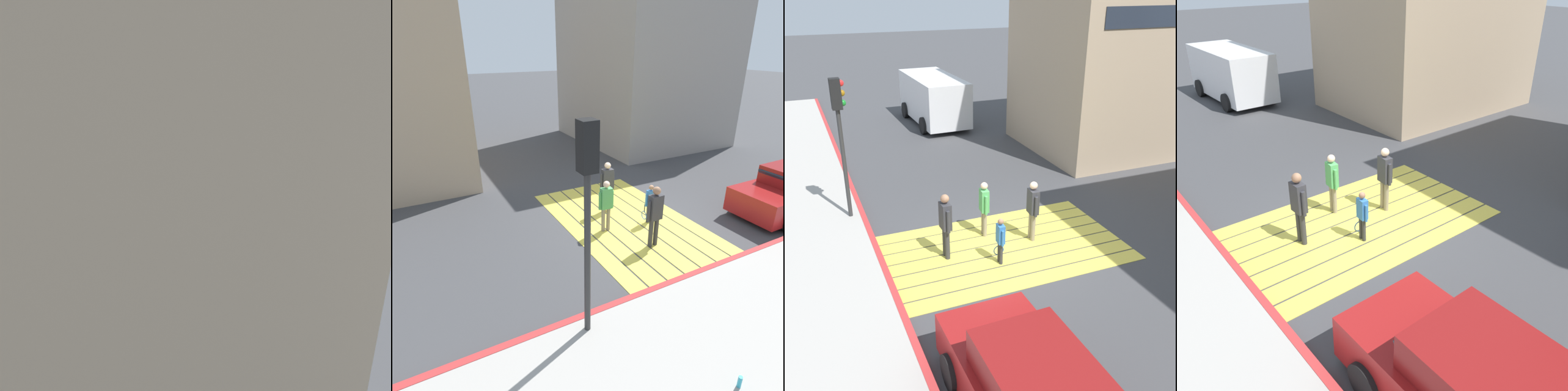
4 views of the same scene
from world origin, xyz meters
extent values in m
plane|color=#424244|center=(0.00, 0.00, 0.00)|extent=(120.00, 120.00, 0.00)
cube|color=#EAD64C|center=(0.00, -1.65, 0.01)|extent=(6.40, 0.50, 0.01)
cube|color=#EAD64C|center=(0.00, -1.10, 0.01)|extent=(6.40, 0.50, 0.01)
cube|color=#EAD64C|center=(0.00, -0.55, 0.01)|extent=(6.40, 0.50, 0.01)
cube|color=#EAD64C|center=(0.00, 0.00, 0.01)|extent=(6.40, 0.50, 0.01)
cube|color=#EAD64C|center=(0.00, 0.55, 0.01)|extent=(6.40, 0.50, 0.01)
cube|color=#EAD64C|center=(0.00, 1.10, 0.01)|extent=(6.40, 0.50, 0.01)
cube|color=#EAD64C|center=(0.00, 1.65, 0.01)|extent=(6.40, 0.50, 0.01)
cube|color=#ADA8A0|center=(-5.60, 0.00, 0.06)|extent=(4.80, 40.00, 0.12)
cube|color=#BC3333|center=(-3.25, 0.00, 0.07)|extent=(0.16, 40.00, 0.13)
cube|color=maroon|center=(-2.00, -5.33, 0.59)|extent=(1.85, 4.32, 0.80)
cube|color=maroon|center=(-2.00, -5.48, 1.27)|extent=(1.55, 2.08, 0.60)
cube|color=#1E2833|center=(-2.01, -4.55, 1.21)|extent=(1.48, 0.35, 0.49)
cylinder|color=black|center=(-1.13, -3.98, 0.33)|extent=(0.23, 0.66, 0.66)
cylinder|color=black|center=(-2.90, -4.00, 0.33)|extent=(0.23, 0.66, 0.66)
cylinder|color=black|center=(-1.10, -6.65, 0.33)|extent=(0.23, 0.66, 0.66)
cylinder|color=black|center=(-2.87, -6.67, 0.33)|extent=(0.23, 0.66, 0.66)
cylinder|color=#2D2D2D|center=(-3.60, 3.30, 1.70)|extent=(0.12, 0.12, 3.40)
cube|color=black|center=(-3.60, 3.30, 3.82)|extent=(0.28, 0.28, 0.84)
sphere|color=#FF2323|center=(-3.44, 3.30, 4.10)|extent=(0.18, 0.18, 0.18)
sphere|color=#956310|center=(-3.44, 3.30, 3.83)|extent=(0.18, 0.18, 0.18)
sphere|color=#188429|center=(-3.44, 3.30, 3.56)|extent=(0.18, 0.18, 0.18)
cylinder|color=#33A5BF|center=(-5.89, 1.72, 0.23)|extent=(0.07, 0.07, 0.22)
cylinder|color=gray|center=(-0.23, 0.96, 0.38)|extent=(0.11, 0.11, 0.77)
cylinder|color=gray|center=(-0.24, 0.79, 0.38)|extent=(0.11, 0.11, 0.77)
cube|color=#4CA559|center=(-0.24, 0.87, 1.09)|extent=(0.24, 0.36, 0.64)
sphere|color=beige|center=(-0.24, 0.87, 1.52)|extent=(0.20, 0.20, 0.20)
cylinder|color=#4CA559|center=(-0.21, 1.07, 1.02)|extent=(0.08, 0.08, 0.54)
cylinder|color=#4CA559|center=(-0.26, 0.68, 1.02)|extent=(0.08, 0.08, 0.54)
cylinder|color=#333338|center=(-1.61, 0.24, 0.43)|extent=(0.13, 0.13, 0.85)
cylinder|color=#333338|center=(-1.60, 0.05, 0.43)|extent=(0.13, 0.13, 0.85)
cube|color=#333338|center=(-1.60, 0.15, 1.21)|extent=(0.24, 0.38, 0.71)
sphere|color=#9E7051|center=(-1.60, 0.15, 1.69)|extent=(0.22, 0.22, 0.22)
cylinder|color=#333338|center=(-1.61, 0.36, 1.13)|extent=(0.09, 0.09, 0.60)
cylinder|color=#333338|center=(-1.60, -0.07, 1.13)|extent=(0.09, 0.09, 0.60)
cylinder|color=gray|center=(0.91, 0.24, 0.41)|extent=(0.12, 0.12, 0.82)
cylinder|color=gray|center=(0.89, 0.06, 0.41)|extent=(0.12, 0.12, 0.82)
cube|color=#333338|center=(0.90, 0.15, 1.17)|extent=(0.25, 0.38, 0.69)
sphere|color=beige|center=(0.90, 0.15, 1.64)|extent=(0.21, 0.21, 0.21)
cylinder|color=#333338|center=(0.92, 0.36, 1.10)|extent=(0.09, 0.09, 0.58)
cylinder|color=#333338|center=(0.88, -0.06, 1.10)|extent=(0.09, 0.09, 0.58)
cylinder|color=#333338|center=(-0.42, -0.57, 0.30)|extent=(0.09, 0.09, 0.60)
cylinder|color=#333338|center=(-0.43, -0.70, 0.30)|extent=(0.09, 0.09, 0.60)
cube|color=#3372BF|center=(-0.42, -0.64, 0.85)|extent=(0.18, 0.27, 0.50)
sphere|color=#9E7051|center=(-0.42, -0.64, 1.20)|extent=(0.16, 0.16, 0.16)
cylinder|color=#3372BF|center=(-0.41, -0.48, 0.80)|extent=(0.07, 0.07, 0.43)
cylinder|color=#3372BF|center=(-0.43, -0.80, 0.80)|extent=(0.07, 0.07, 0.43)
cylinder|color=black|center=(-0.38, -0.46, 0.51)|extent=(0.03, 0.03, 0.28)
torus|color=blue|center=(-0.38, -0.46, 0.27)|extent=(0.28, 0.04, 0.28)
camera|label=1|loc=(7.50, 11.22, 7.66)|focal=51.97mm
camera|label=2|loc=(-8.21, 5.78, 5.30)|focal=32.05mm
camera|label=3|loc=(-4.81, -10.04, 6.62)|focal=43.48mm
camera|label=4|loc=(-5.43, -7.36, 5.78)|focal=39.15mm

